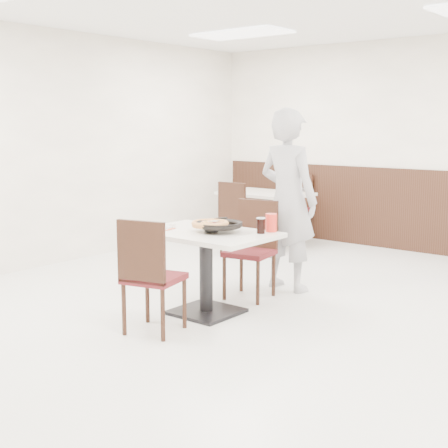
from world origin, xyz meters
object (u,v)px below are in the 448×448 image
Objects in this scene: bg_chair_left_near at (240,217)px; bg_chair_left_far at (293,207)px; pizza_pan at (219,227)px; pizza at (210,225)px; chair_near at (154,275)px; chair_far at (249,250)px; main_table at (206,273)px; cola_glass at (261,226)px; red_cup at (271,223)px; bg_table_left at (265,219)px; side_plate at (163,227)px; diner_person at (288,200)px.

bg_chair_left_near and bg_chair_left_far have the same top height.
pizza is at bearing -144.47° from pizza_pan.
chair_near is 1.00× the size of chair_far.
chair_far is at bearing 94.00° from pizza.
bg_chair_left_far is at bearing -74.86° from chair_far.
main_table is 0.66m from cola_glass.
bg_chair_left_far reaches higher than red_cup.
bg_chair_left_near is (0.06, -0.64, 0.10)m from bg_table_left.
bg_table_left is (-1.43, 3.58, -0.10)m from chair_near.
chair_far reaches higher than cola_glass.
pizza_pan is 0.55m from side_plate.
red_cup is at bearing 137.08° from chair_far.
cola_glass is 3.33m from bg_table_left.
bg_chair_left_near is at bearing -84.89° from bg_table_left.
side_plate is 2.62m from bg_chair_left_near.
pizza is at bearing 15.20° from side_plate.
pizza reaches higher than main_table.
chair_far is 0.91m from side_plate.
pizza is (0.04, 0.01, 0.44)m from main_table.
main_table is at bearing 15.99° from side_plate.
diner_person is (0.10, 1.81, 0.45)m from chair_near.
cola_glass is 3.82m from bg_chair_left_far.
red_cup is (0.45, 0.36, 0.45)m from main_table.
side_plate is at bearing 113.01° from chair_near.
diner_person is at bearing 87.46° from pizza.
main_table is 9.23× the size of cola_glass.
pizza is 1.98× the size of side_plate.
cola_glass is (0.39, 0.22, 0.00)m from pizza.
bg_chair_left_near is at bearing 131.20° from cola_glass.
pizza is (-0.07, -0.05, 0.02)m from pizza_pan.
side_plate is (-0.41, 0.53, 0.28)m from chair_near.
main_table is 1.26× the size of chair_far.
chair_near is 1.00× the size of bg_chair_left_far.
chair_near is (-0.00, -0.64, 0.10)m from main_table.
red_cup reaches higher than cola_glass.
side_plate is 3.25m from bg_table_left.
side_plate is at bearing -158.03° from cola_glass.
chair_far is 2.15m from bg_chair_left_near.
bg_chair_left_far is (-1.38, 2.91, 0.00)m from chair_far.
side_plate is at bearing -69.37° from bg_chair_left_near.
red_cup is at bearing 83.52° from cola_glass.
red_cup is (0.45, -0.29, 0.35)m from chair_far.
cola_glass is 2.78m from bg_chair_left_near.
red_cup is 0.89m from diner_person.
bg_chair_left_near is (-1.38, 2.30, 0.10)m from main_table.
red_cup is (0.02, 0.13, 0.02)m from cola_glass.
bg_chair_left_far is (-0.98, 3.68, -0.28)m from side_plate.
red_cup reaches higher than bg_table_left.
bg_table_left is at bearing 97.13° from chair_near.
chair_near and bg_chair_left_near have the same top height.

